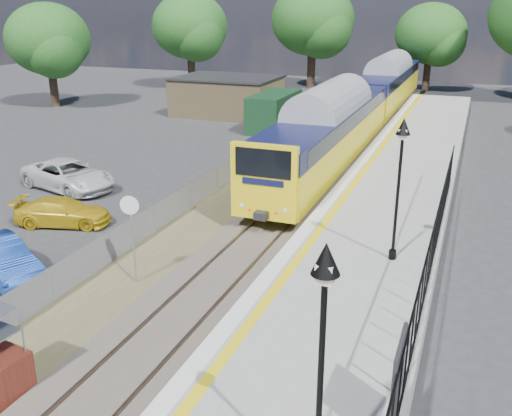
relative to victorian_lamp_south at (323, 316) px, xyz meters
The scene contains 15 objects.
ground 8.05m from the victorian_lamp_south, 143.97° to the left, with size 120.00×120.00×0.00m, color #2D2D30.
track_bed 15.50m from the victorian_lamp_south, 113.60° to the left, with size 5.90×80.00×0.29m.
platform 12.67m from the victorian_lamp_south, 96.18° to the left, with size 5.00×70.00×0.90m, color gray.
platform_edge 12.92m from the victorian_lamp_south, 105.65° to the left, with size 0.90×70.00×0.01m.
victorian_lamp_south is the anchor object (origin of this frame).
victorian_lamp_north 10.00m from the victorian_lamp_south, 91.15° to the left, with size 0.44×0.44×4.60m.
palisade_fence 6.79m from the victorian_lamp_south, 80.47° to the left, with size 0.12×26.00×2.00m.
wire_fence 19.07m from the victorian_lamp_south, 121.23° to the left, with size 0.06×52.00×1.20m.
outbuilding 38.94m from the victorian_lamp_south, 114.99° to the left, with size 10.80×10.10×3.12m.
tree_line 46.24m from the victorian_lamp_south, 95.09° to the left, with size 56.80×43.80×11.88m.
train 33.18m from the victorian_lamp_south, 99.56° to the left, with size 2.82×40.83×3.51m.
speed_sign 10.81m from the victorian_lamp_south, 139.09° to the left, with size 0.61×0.18×3.08m.
car_blue 14.29m from the victorian_lamp_south, 155.11° to the left, with size 1.40×4.02×1.32m, color #193E9A.
car_yellow 17.67m from the victorian_lamp_south, 142.68° to the left, with size 1.59×3.91×1.14m, color gold.
car_white 22.40m from the victorian_lamp_south, 138.86° to the left, with size 2.38×5.17×1.44m, color silver.
Camera 1 is at (7.25, -11.33, 8.70)m, focal length 40.00 mm.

